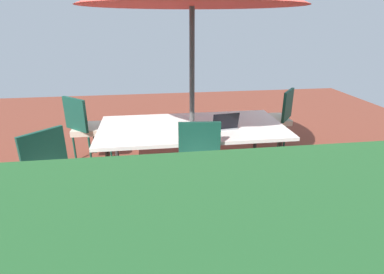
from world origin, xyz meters
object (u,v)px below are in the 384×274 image
Objects in this scene: cup at (200,128)px; chair_southwest at (277,116)px; chair_north at (200,166)px; chair_southeast at (86,126)px; dining_table at (192,129)px; laptop at (223,125)px; chair_northeast at (55,176)px.

chair_southwest is at bearing -143.94° from cup.
chair_southwest is 1.00× the size of chair_north.
chair_north is 2.04m from chair_southeast.
chair_north reaches higher than dining_table.
chair_north is at bearing 50.71° from laptop.
chair_southeast is at bearing -27.44° from dining_table.
cup is (-0.09, -0.53, 0.22)m from chair_north.
chair_northeast reaches higher than dining_table.
chair_southwest is at bearing -15.30° from chair_northeast.
dining_table is at bearing -15.33° from chair_northeast.
chair_southeast is at bearing -33.62° from laptop.
chair_southwest is at bearing -151.68° from dining_table.
chair_northeast is 1.50m from chair_southeast.
chair_southwest is 2.85m from chair_southeast.
chair_north reaches higher than cup.
chair_southwest is 3.25m from chair_northeast.
chair_southeast is 10.94× the size of cup.
cup is (1.37, 1.00, 0.22)m from chair_southwest.
chair_southwest is at bearing -146.39° from laptop.
chair_southwest reaches higher than cup.
laptop is at bearing 157.09° from dining_table.
chair_southeast is (2.85, 0.04, 0.00)m from chair_southwest.
chair_northeast is at bearing -22.67° from chair_southwest.
chair_southeast is (-0.02, -1.50, 0.00)m from chair_northeast.
cup is (0.29, 0.07, -0.00)m from laptop.
chair_southwest and chair_southeast have the same top height.
laptop is 0.30m from cup.
dining_table is 0.40m from laptop.
chair_northeast is 1.41m from chair_north.
laptop is 3.88× the size of cup.
dining_table is 1.60m from chair_southeast.
chair_north and chair_southeast have the same top height.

